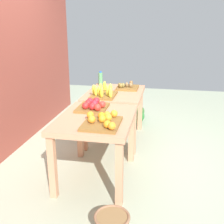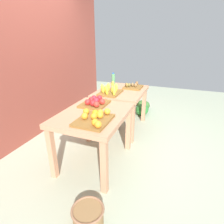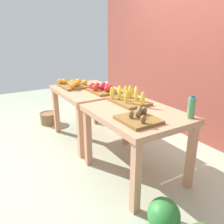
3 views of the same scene
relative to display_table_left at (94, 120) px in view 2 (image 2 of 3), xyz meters
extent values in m
plane|color=#A1AD93|center=(0.56, 0.00, -0.64)|extent=(8.00, 8.00, 0.00)
cube|color=brown|center=(0.56, 1.35, 0.86)|extent=(4.40, 0.12, 3.00)
cube|color=tan|center=(0.00, 0.00, 0.08)|extent=(1.04, 0.80, 0.06)
cube|color=tan|center=(-0.46, -0.34, -0.29)|extent=(0.07, 0.07, 0.69)
cube|color=tan|center=(0.46, -0.34, -0.29)|extent=(0.07, 0.07, 0.69)
cube|color=tan|center=(-0.46, 0.34, -0.29)|extent=(0.07, 0.07, 0.69)
cube|color=tan|center=(0.46, 0.34, -0.29)|extent=(0.07, 0.07, 0.69)
cube|color=tan|center=(1.12, 0.00, 0.08)|extent=(1.04, 0.80, 0.06)
cube|color=tan|center=(0.66, -0.34, -0.29)|extent=(0.07, 0.07, 0.69)
cube|color=tan|center=(1.58, -0.34, -0.29)|extent=(0.07, 0.07, 0.69)
cube|color=tan|center=(0.66, 0.34, -0.29)|extent=(0.07, 0.07, 0.69)
cube|color=tan|center=(1.58, 0.34, -0.29)|extent=(0.07, 0.07, 0.69)
cube|color=brown|center=(-0.23, -0.12, 0.12)|extent=(0.44, 0.36, 0.03)
sphere|color=orange|center=(-0.15, -0.10, 0.18)|extent=(0.11, 0.11, 0.08)
sphere|color=orange|center=(-0.19, -0.18, 0.18)|extent=(0.10, 0.10, 0.08)
sphere|color=orange|center=(-0.15, 0.02, 0.18)|extent=(0.08, 0.08, 0.08)
sphere|color=orange|center=(-0.41, -0.26, 0.18)|extent=(0.08, 0.08, 0.08)
sphere|color=orange|center=(-0.11, -0.15, 0.18)|extent=(0.08, 0.08, 0.08)
sphere|color=orange|center=(-0.27, -0.03, 0.18)|extent=(0.11, 0.11, 0.08)
sphere|color=orange|center=(-0.06, -0.21, 0.18)|extent=(0.10, 0.10, 0.08)
sphere|color=orange|center=(-0.24, -0.13, 0.18)|extent=(0.11, 0.11, 0.08)
sphere|color=orange|center=(-0.38, -0.21, 0.18)|extent=(0.11, 0.11, 0.08)
cube|color=brown|center=(0.26, 0.11, 0.12)|extent=(0.40, 0.34, 0.03)
sphere|color=red|center=(0.24, -0.02, 0.18)|extent=(0.11, 0.11, 0.08)
sphere|color=red|center=(0.38, 0.09, 0.18)|extent=(0.10, 0.10, 0.08)
sphere|color=red|center=(0.34, 0.16, 0.18)|extent=(0.11, 0.11, 0.08)
sphere|color=red|center=(0.15, 0.16, 0.18)|extent=(0.11, 0.11, 0.08)
sphere|color=red|center=(0.11, 0.01, 0.18)|extent=(0.11, 0.11, 0.08)
sphere|color=red|center=(0.25, 0.08, 0.18)|extent=(0.08, 0.08, 0.08)
sphere|color=red|center=(0.26, 0.16, 0.18)|extent=(0.09, 0.09, 0.08)
sphere|color=red|center=(0.14, 0.07, 0.18)|extent=(0.08, 0.08, 0.08)
cube|color=brown|center=(0.85, 0.11, 0.12)|extent=(0.44, 0.32, 0.03)
ellipsoid|color=yellow|center=(0.74, 0.19, 0.21)|extent=(0.05, 0.05, 0.14)
ellipsoid|color=yellow|center=(1.04, 0.14, 0.21)|extent=(0.05, 0.06, 0.14)
ellipsoid|color=yellow|center=(0.72, 0.14, 0.21)|extent=(0.06, 0.07, 0.14)
ellipsoid|color=yellow|center=(0.90, 0.02, 0.21)|extent=(0.07, 0.06, 0.14)
ellipsoid|color=yellow|center=(0.80, 0.23, 0.21)|extent=(0.06, 0.06, 0.14)
ellipsoid|color=yellow|center=(0.66, 0.09, 0.21)|extent=(0.06, 0.06, 0.14)
ellipsoid|color=yellow|center=(0.76, 0.03, 0.21)|extent=(0.06, 0.06, 0.14)
ellipsoid|color=yellow|center=(0.89, 0.16, 0.21)|extent=(0.06, 0.06, 0.14)
ellipsoid|color=yellow|center=(0.68, -0.02, 0.21)|extent=(0.05, 0.06, 0.14)
cube|color=brown|center=(1.35, -0.16, 0.12)|extent=(0.36, 0.32, 0.03)
ellipsoid|color=brown|center=(1.31, -0.21, 0.18)|extent=(0.06, 0.07, 0.07)
ellipsoid|color=brown|center=(1.47, -0.20, 0.18)|extent=(0.07, 0.07, 0.07)
ellipsoid|color=olive|center=(1.25, -0.07, 0.18)|extent=(0.07, 0.07, 0.07)
ellipsoid|color=brown|center=(1.29, -0.04, 0.18)|extent=(0.07, 0.07, 0.07)
ellipsoid|color=brown|center=(1.29, -0.10, 0.18)|extent=(0.06, 0.06, 0.07)
ellipsoid|color=brown|center=(1.33, -0.15, 0.18)|extent=(0.06, 0.05, 0.07)
cylinder|color=#4C8C59|center=(1.54, 0.31, 0.21)|extent=(0.07, 0.07, 0.20)
cylinder|color=blue|center=(1.54, 0.31, 0.32)|extent=(0.04, 0.04, 0.02)
ellipsoid|color=#35632B|center=(2.17, -0.21, -0.52)|extent=(0.26, 0.34, 0.24)
ellipsoid|color=#29732F|center=(1.85, -0.26, -0.51)|extent=(0.40, 0.39, 0.26)
cylinder|color=olive|center=(-0.87, -0.35, -0.55)|extent=(0.28, 0.28, 0.18)
torus|color=#885F43|center=(-0.87, -0.35, -0.46)|extent=(0.31, 0.31, 0.02)
camera|label=1|loc=(-2.75, -0.72, 1.11)|focal=44.23mm
camera|label=2|loc=(-1.89, -0.98, 1.00)|focal=29.10mm
camera|label=3|loc=(2.89, -1.38, 0.88)|focal=37.23mm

